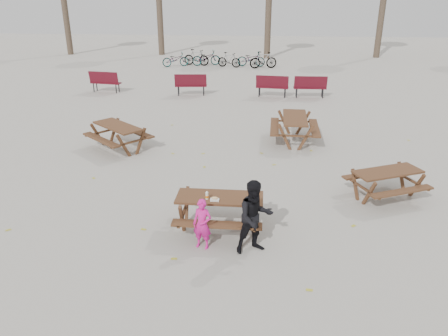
# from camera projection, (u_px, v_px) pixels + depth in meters

# --- Properties ---
(ground) EXTENTS (80.00, 80.00, 0.00)m
(ground) POSITION_uv_depth(u_px,v_px,m) (220.00, 229.00, 9.34)
(ground) COLOR gray
(ground) RESTS_ON ground
(main_picnic_table) EXTENTS (1.80, 1.45, 0.78)m
(main_picnic_table) POSITION_uv_depth(u_px,v_px,m) (220.00, 205.00, 9.12)
(main_picnic_table) COLOR #3C2716
(main_picnic_table) RESTS_ON ground
(food_tray) EXTENTS (0.18, 0.11, 0.03)m
(food_tray) POSITION_uv_depth(u_px,v_px,m) (215.00, 200.00, 8.86)
(food_tray) COLOR white
(food_tray) RESTS_ON main_picnic_table
(bread_roll) EXTENTS (0.14, 0.06, 0.05)m
(bread_roll) POSITION_uv_depth(u_px,v_px,m) (215.00, 198.00, 8.85)
(bread_roll) COLOR tan
(bread_roll) RESTS_ON food_tray
(soda_bottle) EXTENTS (0.07, 0.07, 0.17)m
(soda_bottle) POSITION_uv_depth(u_px,v_px,m) (207.00, 196.00, 8.90)
(soda_bottle) COLOR silver
(soda_bottle) RESTS_ON main_picnic_table
(child) EXTENTS (0.43, 0.33, 1.04)m
(child) POSITION_uv_depth(u_px,v_px,m) (202.00, 224.00, 8.49)
(child) COLOR #D51A86
(child) RESTS_ON ground
(adult) EXTENTS (0.89, 0.81, 1.49)m
(adult) POSITION_uv_depth(u_px,v_px,m) (255.00, 217.00, 8.29)
(adult) COLOR black
(adult) RESTS_ON ground
(picnic_table_east) EXTENTS (2.06, 1.90, 0.71)m
(picnic_table_east) POSITION_uv_depth(u_px,v_px,m) (386.00, 184.00, 10.59)
(picnic_table_east) COLOR #3C2716
(picnic_table_east) RESTS_ON ground
(picnic_table_north) EXTENTS (2.36, 2.32, 0.79)m
(picnic_table_north) POSITION_uv_depth(u_px,v_px,m) (119.00, 137.00, 13.79)
(picnic_table_north) COLOR #3C2716
(picnic_table_north) RESTS_ON ground
(picnic_table_far) EXTENTS (1.64, 2.01, 0.85)m
(picnic_table_far) POSITION_uv_depth(u_px,v_px,m) (294.00, 129.00, 14.48)
(picnic_table_far) COLOR #3C2716
(picnic_table_far) RESTS_ON ground
(park_bench_row) EXTENTS (11.43, 0.96, 1.03)m
(park_bench_row) POSITION_uv_depth(u_px,v_px,m) (218.00, 84.00, 20.66)
(park_bench_row) COLOR #5C121F
(park_bench_row) RESTS_ON ground
(bicycle_row) EXTENTS (7.48, 1.87, 1.05)m
(bicycle_row) POSITION_uv_depth(u_px,v_px,m) (220.00, 59.00, 28.23)
(bicycle_row) COLOR black
(bicycle_row) RESTS_ON ground
(fallen_leaves) EXTENTS (11.00, 11.00, 0.01)m
(fallen_leaves) POSITION_uv_depth(u_px,v_px,m) (248.00, 182.00, 11.60)
(fallen_leaves) COLOR #A9A328
(fallen_leaves) RESTS_ON ground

